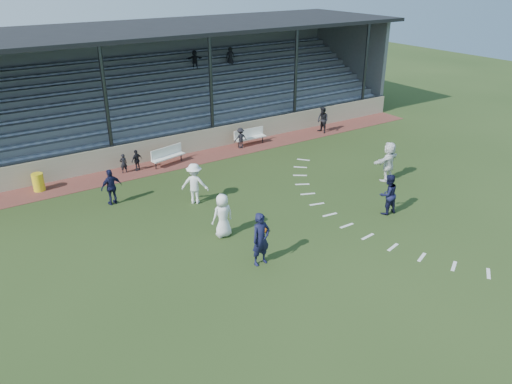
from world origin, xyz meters
TOP-DOWN VIEW (x-y plane):
  - ground at (0.00, 0.00)m, footprint 90.00×90.00m
  - cinder_track at (0.00, 10.50)m, footprint 34.00×2.00m
  - retaining_wall at (0.00, 11.55)m, footprint 34.00×0.18m
  - bench_left at (-0.42, 10.50)m, footprint 2.04×0.92m
  - bench_right at (5.02, 10.81)m, footprint 2.01×0.49m
  - trash_bin at (-6.97, 10.69)m, footprint 0.53×0.53m
  - football at (-0.32, 1.42)m, footprint 0.22×0.22m
  - player_white_lead at (-1.83, 2.10)m, footprint 0.88×0.58m
  - player_navy_lead at (-1.71, -0.40)m, footprint 0.75×0.52m
  - player_navy_mid at (5.06, -0.08)m, footprint 0.93×0.76m
  - player_white_wing at (-1.36, 5.41)m, footprint 1.39×1.31m
  - player_navy_wing at (-4.51, 7.35)m, footprint 1.02×0.53m
  - player_white_back at (7.84, 2.51)m, footprint 1.92×0.92m
  - official at (10.16, 10.19)m, footprint 0.68×0.84m
  - sub_left_near at (-2.82, 10.62)m, footprint 0.39×0.27m
  - sub_left_far at (-2.12, 10.54)m, footprint 0.72×0.48m
  - sub_right at (4.23, 10.56)m, footprint 0.84×0.55m
  - grandstand at (0.00, 16.26)m, footprint 34.60×9.00m
  - penalty_arc at (4.12, 0.00)m, footprint 3.89×14.63m

SIDE VIEW (x-z plane):
  - ground at x=0.00m, z-range 0.00..0.00m
  - penalty_arc at x=4.12m, z-range 0.00..0.01m
  - cinder_track at x=0.00m, z-range 0.00..0.02m
  - football at x=-0.32m, z-range 0.00..0.22m
  - trash_bin at x=-6.97m, z-range 0.02..0.87m
  - sub_left_near at x=-2.82m, z-range 0.02..1.04m
  - bench_left at x=-0.42m, z-range 0.11..1.06m
  - bench_right at x=5.02m, z-range 0.11..1.06m
  - sub_left_far at x=-2.12m, z-range 0.02..1.15m
  - retaining_wall at x=0.00m, z-range 0.00..1.20m
  - sub_right at x=4.23m, z-range 0.02..1.24m
  - player_navy_wing at x=-4.51m, z-range 0.00..1.66m
  - official at x=10.16m, z-range 0.02..1.67m
  - player_white_lead at x=-1.83m, z-range 0.00..1.80m
  - player_navy_mid at x=5.06m, z-range 0.00..1.80m
  - player_white_wing at x=-1.36m, z-range 0.00..1.89m
  - player_white_back at x=7.84m, z-range 0.00..1.99m
  - player_navy_lead at x=-1.71m, z-range 0.00..2.00m
  - grandstand at x=0.00m, z-range -1.10..5.51m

